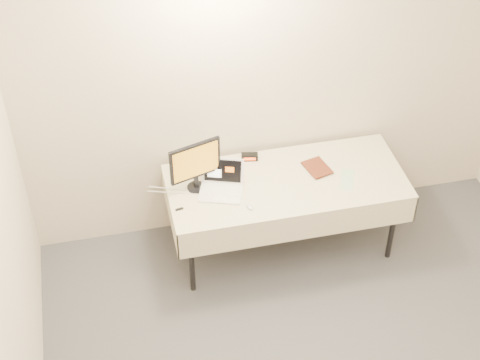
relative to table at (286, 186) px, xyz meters
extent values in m
cube|color=beige|center=(0.00, 0.45, 0.67)|extent=(4.00, 0.10, 2.70)
cylinder|color=black|center=(-0.82, -0.30, -0.33)|extent=(0.04, 0.04, 0.69)
cylinder|color=black|center=(0.82, -0.30, -0.33)|extent=(0.04, 0.04, 0.69)
cylinder|color=black|center=(-0.82, 0.29, -0.33)|extent=(0.04, 0.04, 0.69)
cylinder|color=black|center=(0.82, 0.29, -0.33)|extent=(0.04, 0.04, 0.69)
cube|color=gray|center=(0.00, 0.00, 0.03)|extent=(1.80, 0.75, 0.04)
cube|color=beige|center=(0.00, 0.00, 0.06)|extent=(1.86, 0.81, 0.01)
cube|color=beige|center=(0.00, -0.40, -0.07)|extent=(1.86, 0.01, 0.25)
cube|color=beige|center=(0.00, 0.40, -0.07)|extent=(1.86, 0.01, 0.25)
cube|color=beige|center=(-0.93, 0.00, -0.07)|extent=(0.01, 0.81, 0.25)
cube|color=beige|center=(0.93, 0.00, -0.07)|extent=(0.01, 0.81, 0.25)
cube|color=white|center=(-0.53, -0.04, 0.07)|extent=(0.38, 0.32, 0.02)
cube|color=white|center=(-0.49, 0.09, 0.18)|extent=(0.33, 0.17, 0.20)
cube|color=black|center=(-0.49, 0.09, 0.18)|extent=(0.28, 0.14, 0.17)
cylinder|color=black|center=(-0.70, 0.07, 0.07)|extent=(0.18, 0.18, 0.01)
cube|color=black|center=(-0.70, 0.07, 0.13)|extent=(0.04, 0.03, 0.10)
cube|color=black|center=(-0.70, 0.07, 0.33)|extent=(0.40, 0.14, 0.31)
cube|color=orange|center=(-0.70, 0.07, 0.33)|extent=(0.35, 0.11, 0.27)
imported|color=maroon|center=(0.19, 0.06, 0.18)|extent=(0.17, 0.06, 0.23)
cube|color=black|center=(-0.22, 0.32, 0.09)|extent=(0.14, 0.08, 0.05)
cube|color=#FF440C|center=(-0.23, 0.29, 0.09)|extent=(0.09, 0.02, 0.02)
ellipsoid|color=silver|center=(-0.35, -0.24, 0.07)|extent=(0.06, 0.09, 0.02)
cube|color=#ADD6AA|center=(0.47, -0.09, 0.06)|extent=(0.18, 0.26, 0.00)
cube|color=black|center=(-0.87, -0.14, 0.07)|extent=(0.06, 0.03, 0.01)
camera|label=1|loc=(-1.30, -4.13, 3.81)|focal=55.00mm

